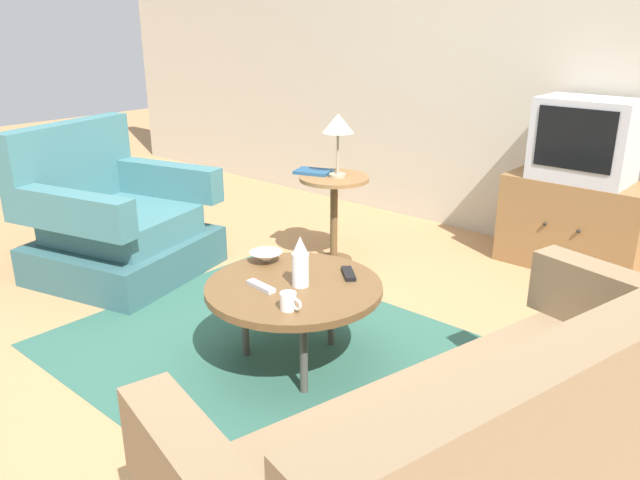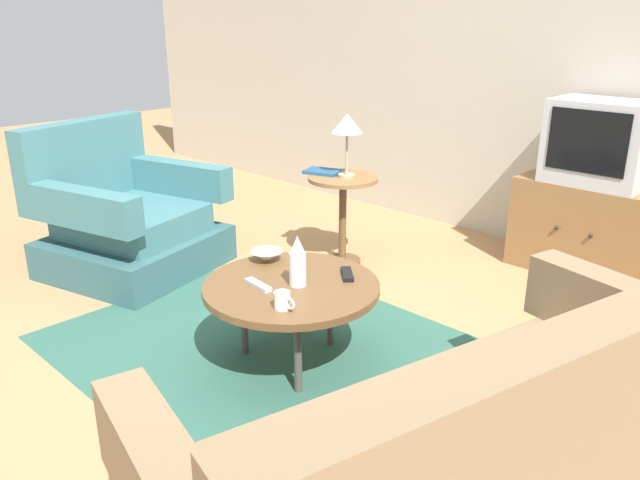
{
  "view_description": "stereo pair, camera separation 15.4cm",
  "coord_description": "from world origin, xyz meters",
  "px_view_note": "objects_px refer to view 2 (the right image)",
  "views": [
    {
      "loc": [
        1.93,
        -1.88,
        1.58
      ],
      "look_at": [
        0.03,
        0.28,
        0.55
      ],
      "focal_mm": 35.07,
      "sensor_mm": 36.0,
      "label": 1
    },
    {
      "loc": [
        2.04,
        -1.78,
        1.58
      ],
      "look_at": [
        0.03,
        0.28,
        0.55
      ],
      "focal_mm": 35.07,
      "sensor_mm": 36.0,
      "label": 2
    }
  ],
  "objects_px": {
    "couch": "(476,477)",
    "coffee_table": "(291,289)",
    "tv_remote_silver": "(258,285)",
    "tv_stand": "(587,229)",
    "table_lamp": "(347,126)",
    "vase": "(298,262)",
    "side_table": "(343,202)",
    "television": "(600,142)",
    "armchair": "(126,222)",
    "mug": "(283,301)",
    "book": "(323,172)",
    "tv_remote_dark": "(347,274)",
    "bowl": "(267,256)"
  },
  "relations": [
    {
      "from": "couch",
      "to": "coffee_table",
      "type": "distance_m",
      "value": 1.31
    },
    {
      "from": "tv_remote_silver",
      "to": "tv_stand",
      "type": "bearing_deg",
      "value": -99.22
    },
    {
      "from": "table_lamp",
      "to": "couch",
      "type": "bearing_deg",
      "value": -39.03
    },
    {
      "from": "tv_stand",
      "to": "vase",
      "type": "bearing_deg",
      "value": -103.4
    },
    {
      "from": "side_table",
      "to": "television",
      "type": "height_order",
      "value": "television"
    },
    {
      "from": "television",
      "to": "couch",
      "type": "bearing_deg",
      "value": -74.25
    },
    {
      "from": "armchair",
      "to": "mug",
      "type": "relative_size",
      "value": 10.46
    },
    {
      "from": "book",
      "to": "tv_stand",
      "type": "bearing_deg",
      "value": 15.67
    },
    {
      "from": "armchair",
      "to": "couch",
      "type": "bearing_deg",
      "value": 65.31
    },
    {
      "from": "side_table",
      "to": "tv_stand",
      "type": "height_order",
      "value": "same"
    },
    {
      "from": "table_lamp",
      "to": "tv_remote_dark",
      "type": "xyz_separation_m",
      "value": [
        0.81,
        -0.89,
        -0.5
      ]
    },
    {
      "from": "tv_remote_dark",
      "to": "vase",
      "type": "bearing_deg",
      "value": 110.45
    },
    {
      "from": "couch",
      "to": "tv_remote_dark",
      "type": "relative_size",
      "value": 13.88
    },
    {
      "from": "tv_stand",
      "to": "tv_remote_silver",
      "type": "relative_size",
      "value": 5.23
    },
    {
      "from": "mug",
      "to": "armchair",
      "type": "bearing_deg",
      "value": 171.08
    },
    {
      "from": "coffee_table",
      "to": "tv_stand",
      "type": "bearing_deg",
      "value": 75.78
    },
    {
      "from": "television",
      "to": "table_lamp",
      "type": "relative_size",
      "value": 1.43
    },
    {
      "from": "couch",
      "to": "tv_remote_silver",
      "type": "height_order",
      "value": "couch"
    },
    {
      "from": "couch",
      "to": "vase",
      "type": "bearing_deg",
      "value": 83.59
    },
    {
      "from": "mug",
      "to": "book",
      "type": "relative_size",
      "value": 0.41
    },
    {
      "from": "television",
      "to": "tv_remote_dark",
      "type": "distance_m",
      "value": 1.94
    },
    {
      "from": "vase",
      "to": "armchair",
      "type": "bearing_deg",
      "value": 177.57
    },
    {
      "from": "side_table",
      "to": "mug",
      "type": "distance_m",
      "value": 1.59
    },
    {
      "from": "coffee_table",
      "to": "book",
      "type": "height_order",
      "value": "book"
    },
    {
      "from": "vase",
      "to": "mug",
      "type": "xyz_separation_m",
      "value": [
        0.13,
        -0.22,
        -0.08
      ]
    },
    {
      "from": "armchair",
      "to": "vase",
      "type": "distance_m",
      "value": 1.72
    },
    {
      "from": "tv_remote_dark",
      "to": "tv_remote_silver",
      "type": "relative_size",
      "value": 0.86
    },
    {
      "from": "couch",
      "to": "bowl",
      "type": "height_order",
      "value": "couch"
    },
    {
      "from": "coffee_table",
      "to": "vase",
      "type": "relative_size",
      "value": 3.44
    },
    {
      "from": "armchair",
      "to": "coffee_table",
      "type": "bearing_deg",
      "value": 72.34
    },
    {
      "from": "television",
      "to": "tv_remote_dark",
      "type": "bearing_deg",
      "value": -102.35
    },
    {
      "from": "couch",
      "to": "coffee_table",
      "type": "xyz_separation_m",
      "value": [
        -1.24,
        0.42,
        0.08
      ]
    },
    {
      "from": "mug",
      "to": "tv_remote_dark",
      "type": "bearing_deg",
      "value": 95.18
    },
    {
      "from": "armchair",
      "to": "coffee_table",
      "type": "relative_size",
      "value": 1.41
    },
    {
      "from": "tv_stand",
      "to": "mug",
      "type": "relative_size",
      "value": 7.98
    },
    {
      "from": "vase",
      "to": "book",
      "type": "xyz_separation_m",
      "value": [
        -0.9,
        1.1,
        0.08
      ]
    },
    {
      "from": "television",
      "to": "table_lamp",
      "type": "xyz_separation_m",
      "value": [
        -1.21,
        -0.96,
        0.07
      ]
    },
    {
      "from": "television",
      "to": "mug",
      "type": "height_order",
      "value": "television"
    },
    {
      "from": "tv_remote_silver",
      "to": "book",
      "type": "height_order",
      "value": "book"
    },
    {
      "from": "side_table",
      "to": "bowl",
      "type": "distance_m",
      "value": 1.1
    },
    {
      "from": "tv_stand",
      "to": "tv_remote_silver",
      "type": "distance_m",
      "value": 2.32
    },
    {
      "from": "couch",
      "to": "tv_remote_silver",
      "type": "xyz_separation_m",
      "value": [
        -1.32,
        0.29,
        0.11
      ]
    },
    {
      "from": "armchair",
      "to": "bowl",
      "type": "bearing_deg",
      "value": 76.14
    },
    {
      "from": "tv_stand",
      "to": "mug",
      "type": "xyz_separation_m",
      "value": [
        -0.36,
        -2.31,
        0.15
      ]
    },
    {
      "from": "table_lamp",
      "to": "tv_remote_silver",
      "type": "bearing_deg",
      "value": -64.59
    },
    {
      "from": "television",
      "to": "table_lamp",
      "type": "distance_m",
      "value": 1.55
    },
    {
      "from": "coffee_table",
      "to": "bowl",
      "type": "bearing_deg",
      "value": 160.06
    },
    {
      "from": "coffee_table",
      "to": "television",
      "type": "height_order",
      "value": "television"
    },
    {
      "from": "television",
      "to": "coffee_table",
      "type": "bearing_deg",
      "value": -104.26
    },
    {
      "from": "side_table",
      "to": "tv_remote_dark",
      "type": "distance_m",
      "value": 1.21
    }
  ]
}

